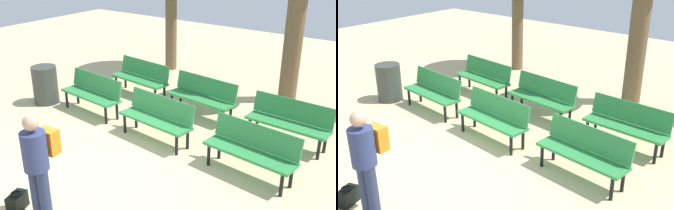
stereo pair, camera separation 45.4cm
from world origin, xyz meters
TOP-DOWN VIEW (x-y plane):
  - ground_plane at (0.00, 0.00)m, footprint 24.00×24.00m
  - bench_r0_c0 at (-1.91, 1.75)m, footprint 1.64×0.63m
  - bench_r0_c1 at (0.09, 1.54)m, footprint 1.64×0.64m
  - bench_r0_c2 at (2.15, 1.43)m, footprint 1.64×0.64m
  - bench_r1_c0 at (-1.72, 3.24)m, footprint 1.64×0.64m
  - bench_r1_c1 at (0.20, 3.04)m, footprint 1.64×0.63m
  - bench_r1_c2 at (2.24, 2.89)m, footprint 1.62×0.56m
  - visitor_with_backpack at (0.32, -1.39)m, footprint 0.38×0.55m
  - handbag at (-0.20, -1.49)m, footprint 0.28×0.36m
  - trash_bin at (-3.27, 1.50)m, footprint 0.59×0.59m

SIDE VIEW (x-z plane):
  - ground_plane at x=0.00m, z-range 0.00..0.00m
  - handbag at x=-0.20m, z-range -0.01..0.28m
  - trash_bin at x=-3.27m, z-range 0.00..0.91m
  - bench_r0_c0 at x=-1.91m, z-range 0.07..0.94m
  - bench_r0_c1 at x=0.09m, z-range 0.07..0.94m
  - bench_r0_c2 at x=2.15m, z-range 0.07..0.94m
  - bench_r1_c0 at x=-1.72m, z-range 0.07..0.94m
  - bench_r1_c1 at x=0.20m, z-range 0.07..0.94m
  - bench_r1_c2 at x=2.24m, z-range 0.07..0.94m
  - visitor_with_backpack at x=0.32m, z-range 0.11..1.76m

